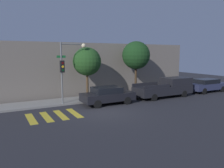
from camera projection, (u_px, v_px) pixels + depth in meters
ground_plane at (105, 112)px, 15.11m from camera, size 60.00×60.00×0.00m
sidewalk at (82, 100)px, 18.93m from camera, size 26.00×2.40×0.14m
building_row at (66, 68)px, 22.59m from camera, size 26.00×6.00×5.02m
crosswalk at (54, 116)px, 14.21m from camera, size 3.25×2.60×0.00m
traffic_light_pole at (67, 63)px, 16.85m from camera, size 2.38×0.56×4.90m
sedan_near_corner at (108, 95)px, 17.44m from camera, size 4.22×1.87×1.39m
pickup_truck at (166, 88)px, 20.37m from camera, size 5.75×1.96×1.76m
sedan_middle at (207, 85)px, 23.05m from camera, size 4.59×1.83×1.38m
tree_near_corner at (87, 62)px, 18.54m from camera, size 2.41×2.41×4.56m
tree_midblock at (136, 55)px, 20.87m from camera, size 2.67×2.67×5.20m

